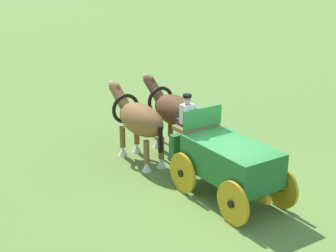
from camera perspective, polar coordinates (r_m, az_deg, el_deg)
ground_plane at (r=14.48m, az=6.64°, el=-7.80°), size 220.00×220.00×0.00m
show_wagon at (r=14.13m, az=6.36°, el=-3.63°), size 5.56×1.82×2.60m
draft_horse_near at (r=16.38m, az=-3.17°, el=0.67°), size 3.17×0.98×2.20m
draft_horse_off at (r=17.02m, az=0.61°, el=1.60°), size 3.09×0.99×2.26m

